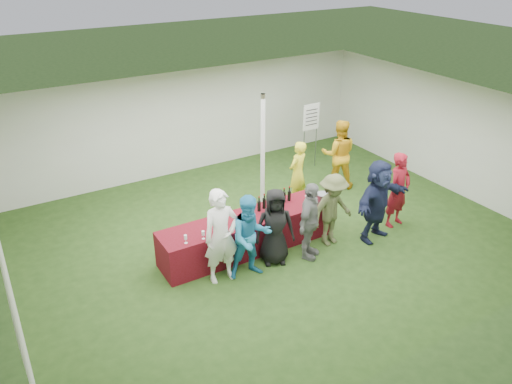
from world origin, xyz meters
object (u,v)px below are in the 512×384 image
customer_6 (398,190)px  wine_list_sign (311,122)px  dump_bucket (322,198)px  customer_2 (275,227)px  serving_table (247,233)px  customer_3 (310,221)px  customer_1 (251,237)px  customer_4 (332,210)px  customer_5 (377,201)px  customer_0 (221,237)px  staff_pourer (298,173)px  staff_back (339,154)px

customer_6 → wine_list_sign: bearing=77.7°
dump_bucket → customer_2: (-1.42, -0.40, -0.07)m
customer_2 → serving_table: bearing=133.1°
serving_table → customer_3: bearing=-42.4°
serving_table → customer_1: (-0.37, -0.77, 0.44)m
wine_list_sign → serving_table: bearing=-142.4°
customer_4 → customer_6: (1.70, -0.10, 0.06)m
customer_2 → customer_6: (3.04, -0.15, 0.07)m
customer_5 → customer_6: 0.81m
dump_bucket → customer_3: bearing=-141.5°
customer_0 → customer_2: 1.13m
customer_1 → customer_3: (1.27, -0.06, -0.02)m
customer_1 → customer_0: bearing=173.2°
serving_table → customer_2: size_ratio=2.33×
staff_pourer → staff_back: staff_back is taller
staff_pourer → dump_bucket: bearing=54.6°
customer_0 → customer_2: customer_0 is taller
staff_back → customer_3: size_ratio=1.10×
dump_bucket → customer_6: 1.71m
customer_3 → customer_6: bearing=-34.3°
staff_back → staff_pourer: bearing=41.7°
wine_list_sign → customer_3: (-2.56, -3.50, -0.52)m
serving_table → customer_0: size_ratio=1.98×
customer_6 → customer_1: bearing=170.9°
customer_1 → customer_5: customer_5 is taller
customer_6 → customer_4: bearing=167.4°
staff_back → customer_0: 4.70m
customer_0 → customer_5: size_ratio=1.04×
customer_3 → customer_6: (2.38, 0.06, 0.04)m
wine_list_sign → customer_0: 5.46m
customer_0 → customer_5: 3.40m
customer_3 → customer_5: 1.60m
customer_2 → customer_3: 0.69m
customer_3 → staff_back: bearing=5.9°
customer_0 → customer_6: (4.16, -0.15, -0.07)m
customer_1 → customer_2: bearing=23.9°
customer_3 → customer_0: bearing=137.5°
customer_3 → customer_4: bearing=-22.3°
serving_table → staff_back: (3.39, 1.38, 0.50)m
serving_table → dump_bucket: dump_bucket is taller
customer_3 → customer_6: 2.38m
customer_4 → customer_5: bearing=-22.6°
customer_5 → dump_bucket: bearing=125.5°
customer_1 → customer_3: customer_1 is taller
serving_table → customer_6: (3.28, -0.77, 0.46)m
customer_0 → customer_3: bearing=-4.4°
staff_pourer → staff_back: size_ratio=0.88×
dump_bucket → customer_6: bearing=-18.6°
dump_bucket → staff_pourer: (0.34, 1.38, -0.07)m
customer_1 → customer_2: customer_1 is taller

